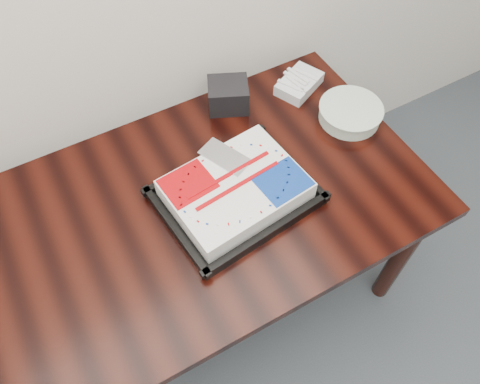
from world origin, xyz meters
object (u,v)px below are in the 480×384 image
cake_tray (235,191)px  napkin_box (228,95)px  plate_stack (350,113)px  table (165,234)px

cake_tray → napkin_box: napkin_box is taller
plate_stack → napkin_box: bearing=142.3°
cake_tray → napkin_box: bearing=64.8°
table → plate_stack: size_ratio=7.61×
plate_stack → napkin_box: (-0.36, 0.28, 0.02)m
table → plate_stack: plate_stack is taller
cake_tray → napkin_box: 0.43m
table → cake_tray: size_ratio=3.49×
napkin_box → cake_tray: bearing=-115.2°
plate_stack → napkin_box: napkin_box is taller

